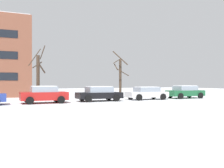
# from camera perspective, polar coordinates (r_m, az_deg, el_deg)

# --- Properties ---
(parked_car_red) EXTENTS (3.98, 2.24, 1.49)m
(parked_car_red) POSITION_cam_1_polar(r_m,az_deg,el_deg) (23.69, -14.30, -2.15)
(parked_car_red) COLOR red
(parked_car_red) RESTS_ON ground
(parked_car_black) EXTENTS (4.32, 2.28, 1.41)m
(parked_car_black) POSITION_cam_1_polar(r_m,az_deg,el_deg) (25.45, -2.77, -2.04)
(parked_car_black) COLOR black
(parked_car_black) RESTS_ON ground
(parked_car_white) EXTENTS (4.35, 2.15, 1.34)m
(parked_car_white) POSITION_cam_1_polar(r_m,az_deg,el_deg) (27.74, 7.39, -1.90)
(parked_car_white) COLOR white
(parked_car_white) RESTS_ON ground
(parked_car_green) EXTENTS (4.23, 2.22, 1.43)m
(parked_car_green) POSITION_cam_1_polar(r_m,az_deg,el_deg) (31.05, 15.31, -1.60)
(parked_car_green) COLOR #1E6038
(parked_car_green) RESTS_ON ground
(tree_far_right) EXTENTS (1.59, 1.60, 5.34)m
(tree_far_right) POSITION_cam_1_polar(r_m,az_deg,el_deg) (26.75, -15.46, 1.64)
(tree_far_right) COLOR #423326
(tree_far_right) RESTS_ON ground
(tree_far_mid) EXTENTS (1.85, 1.88, 5.21)m
(tree_far_mid) POSITION_cam_1_polar(r_m,az_deg,el_deg) (29.82, 1.75, 1.61)
(tree_far_mid) COLOR #423326
(tree_far_mid) RESTS_ON ground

